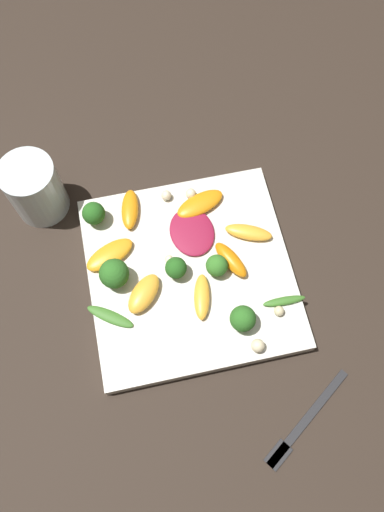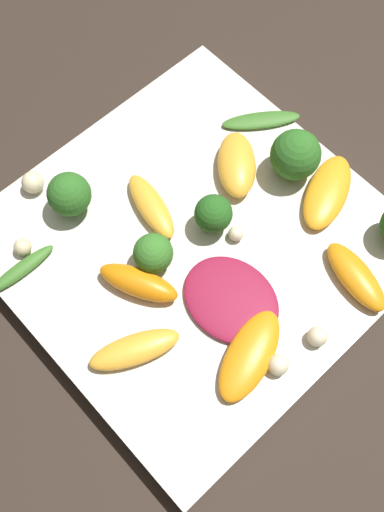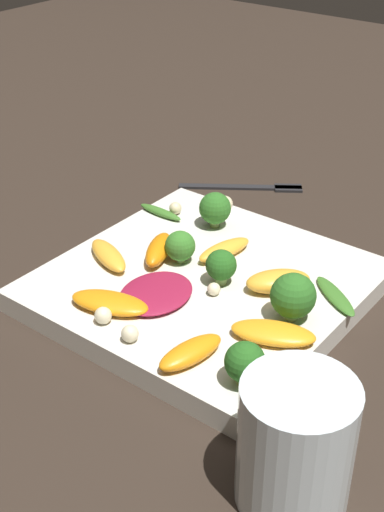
{
  "view_description": "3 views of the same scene",
  "coord_description": "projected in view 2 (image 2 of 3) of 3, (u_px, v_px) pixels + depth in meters",
  "views": [
    {
      "loc": [
        -0.25,
        0.05,
        0.71
      ],
      "look_at": [
        0.01,
        -0.01,
        0.05
      ],
      "focal_mm": 35.0,
      "sensor_mm": 36.0,
      "label": 1
    },
    {
      "loc": [
        0.15,
        -0.14,
        0.47
      ],
      "look_at": [
        0.02,
        -0.02,
        0.04
      ],
      "focal_mm": 42.0,
      "sensor_mm": 36.0,
      "label": 2
    },
    {
      "loc": [
        0.49,
        0.36,
        0.42
      ],
      "look_at": [
        0.01,
        -0.01,
        0.05
      ],
      "focal_mm": 50.0,
      "sensor_mm": 36.0,
      "label": 3
    }
  ],
  "objects": [
    {
      "name": "radicchio_leaf_0",
      "position": [
        231.0,
        299.0,
        0.47
      ],
      "size": [
        0.09,
        0.07,
        0.01
      ],
      "color": "maroon",
      "rests_on": "plate"
    },
    {
      "name": "arugula_sprig_0",
      "position": [
        22.0,
        269.0,
        0.48
      ],
      "size": [
        0.01,
        0.06,
        0.01
      ],
      "color": "#3D7528",
      "rests_on": "plate"
    },
    {
      "name": "broccoli_floret_1",
      "position": [
        153.0,
        253.0,
        0.47
      ],
      "size": [
        0.03,
        0.03,
        0.03
      ],
      "color": "#7A9E51",
      "rests_on": "plate"
    },
    {
      "name": "orange_segment_6",
      "position": [
        356.0,
        277.0,
        0.47
      ],
      "size": [
        0.07,
        0.04,
        0.02
      ],
      "color": "orange",
      "rests_on": "plate"
    },
    {
      "name": "orange_segment_2",
      "position": [
        151.0,
        206.0,
        0.5
      ],
      "size": [
        0.07,
        0.04,
        0.01
      ],
      "color": "#FCAD33",
      "rests_on": "plate"
    },
    {
      "name": "arugula_sprig_1",
      "position": [
        261.0,
        120.0,
        0.54
      ],
      "size": [
        0.06,
        0.07,
        0.01
      ],
      "color": "#3D7528",
      "rests_on": "plate"
    },
    {
      "name": "orange_segment_3",
      "position": [
        142.0,
        286.0,
        0.47
      ],
      "size": [
        0.07,
        0.05,
        0.02
      ],
      "color": "orange",
      "rests_on": "plate"
    },
    {
      "name": "broccoli_floret_4",
      "position": [
        69.0,
        194.0,
        0.49
      ],
      "size": [
        0.04,
        0.04,
        0.04
      ],
      "color": "#7A9E51",
      "rests_on": "plate"
    },
    {
      "name": "macadamia_nut_4",
      "position": [
        23.0,
        247.0,
        0.48
      ],
      "size": [
        0.01,
        0.01,
        0.01
      ],
      "color": "beige",
      "rests_on": "plate"
    },
    {
      "name": "orange_segment_1",
      "position": [
        237.0,
        165.0,
        0.51
      ],
      "size": [
        0.07,
        0.07,
        0.02
      ],
      "color": "#FCAD33",
      "rests_on": "plate"
    },
    {
      "name": "orange_segment_0",
      "position": [
        135.0,
        350.0,
        0.45
      ],
      "size": [
        0.05,
        0.07,
        0.01
      ],
      "color": "#FCAD33",
      "rests_on": "plate"
    },
    {
      "name": "macadamia_nut_3",
      "position": [
        236.0,
        234.0,
        0.49
      ],
      "size": [
        0.01,
        0.01,
        0.01
      ],
      "color": "beige",
      "rests_on": "plate"
    },
    {
      "name": "plate",
      "position": [
        195.0,
        246.0,
        0.51
      ],
      "size": [
        0.29,
        0.29,
        0.02
      ],
      "color": "silver",
      "rests_on": "ground_plane"
    },
    {
      "name": "macadamia_nut_0",
      "position": [
        278.0,
        365.0,
        0.45
      ],
      "size": [
        0.02,
        0.02,
        0.02
      ],
      "color": "beige",
      "rests_on": "plate"
    },
    {
      "name": "orange_segment_5",
      "position": [
        250.0,
        355.0,
        0.45
      ],
      "size": [
        0.06,
        0.08,
        0.01
      ],
      "color": "orange",
      "rests_on": "plate"
    },
    {
      "name": "broccoli_floret_3",
      "position": [
        213.0,
        213.0,
        0.48
      ],
      "size": [
        0.03,
        0.03,
        0.04
      ],
      "color": "#7A9E51",
      "rests_on": "plate"
    },
    {
      "name": "macadamia_nut_1",
      "position": [
        317.0,
        336.0,
        0.45
      ],
      "size": [
        0.02,
        0.02,
        0.02
      ],
      "color": "beige",
      "rests_on": "plate"
    },
    {
      "name": "macadamia_nut_2",
      "position": [
        33.0,
        182.0,
        0.51
      ],
      "size": [
        0.02,
        0.02,
        0.02
      ],
      "color": "beige",
      "rests_on": "plate"
    },
    {
      "name": "broccoli_floret_0",
      "position": [
        295.0,
        155.0,
        0.5
      ],
      "size": [
        0.04,
        0.04,
        0.05
      ],
      "color": "#84AD5B",
      "rests_on": "plate"
    },
    {
      "name": "orange_segment_4",
      "position": [
        327.0,
        192.0,
        0.51
      ],
      "size": [
        0.06,
        0.08,
        0.01
      ],
      "color": "orange",
      "rests_on": "plate"
    },
    {
      "name": "ground_plane",
      "position": [
        195.0,
        252.0,
        0.52
      ],
      "size": [
        2.4,
        2.4,
        0.0
      ],
      "primitive_type": "plane",
      "color": "#2D231C"
    }
  ]
}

